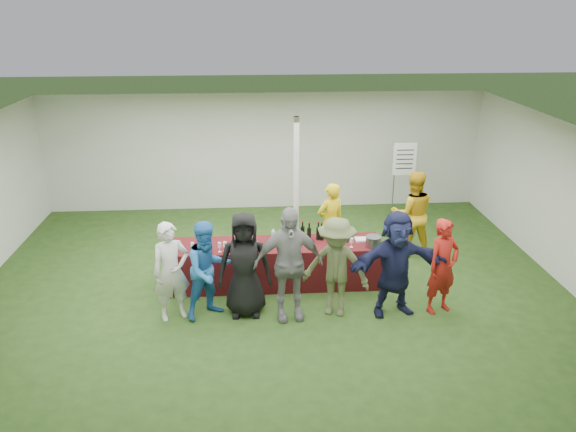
{
  "coord_description": "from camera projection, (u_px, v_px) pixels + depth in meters",
  "views": [
    {
      "loc": [
        -0.34,
        -8.62,
        4.59
      ],
      "look_at": [
        0.27,
        0.08,
        1.25
      ],
      "focal_mm": 35.0,
      "sensor_mm": 36.0,
      "label": 1
    }
  ],
  "objects": [
    {
      "name": "wine_bottles",
      "position": [
        316.0,
        233.0,
        9.64
      ],
      "size": [
        0.84,
        0.14,
        0.32
      ],
      "color": "black",
      "rests_on": "serving_table"
    },
    {
      "name": "customer_3",
      "position": [
        288.0,
        264.0,
        8.42
      ],
      "size": [
        1.1,
        0.56,
        1.81
      ],
      "primitive_type": "imported",
      "rotation": [
        0.0,
        0.0,
        0.11
      ],
      "color": "gray",
      "rests_on": "ground"
    },
    {
      "name": "customer_1",
      "position": [
        208.0,
        270.0,
        8.52
      ],
      "size": [
        0.95,
        0.9,
        1.56
      ],
      "primitive_type": "imported",
      "rotation": [
        0.0,
        0.0,
        0.55
      ],
      "color": "#2669B7",
      "rests_on": "ground"
    },
    {
      "name": "serving_table",
      "position": [
        276.0,
        264.0,
        9.64
      ],
      "size": [
        3.6,
        0.8,
        0.75
      ],
      "primitive_type": "cube",
      "color": "#541114",
      "rests_on": "ground"
    },
    {
      "name": "customer_4",
      "position": [
        336.0,
        267.0,
        8.55
      ],
      "size": [
        1.18,
        0.92,
        1.6
      ],
      "primitive_type": "imported",
      "rotation": [
        0.0,
        0.0,
        -0.36
      ],
      "color": "#525A35",
      "rests_on": "ground"
    },
    {
      "name": "customer_2",
      "position": [
        245.0,
        264.0,
        8.55
      ],
      "size": [
        0.83,
        0.54,
        1.68
      ],
      "primitive_type": "imported",
      "rotation": [
        0.0,
        0.0,
        -0.01
      ],
      "color": "black",
      "rests_on": "ground"
    },
    {
      "name": "ground",
      "position": [
        273.0,
        286.0,
        9.69
      ],
      "size": [
        60.0,
        60.0,
        0.0
      ],
      "primitive_type": "plane",
      "color": "#284719",
      "rests_on": "ground"
    },
    {
      "name": "bar_towel",
      "position": [
        362.0,
        239.0,
        9.64
      ],
      "size": [
        0.25,
        0.18,
        0.03
      ],
      "primitive_type": "cube",
      "color": "white",
      "rests_on": "serving_table"
    },
    {
      "name": "dump_bucket",
      "position": [
        373.0,
        241.0,
        9.37
      ],
      "size": [
        0.26,
        0.26,
        0.18
      ],
      "primitive_type": "cylinder",
      "color": "slate",
      "rests_on": "serving_table"
    },
    {
      "name": "wine_glasses",
      "position": [
        245.0,
        245.0,
        9.2
      ],
      "size": [
        2.69,
        0.11,
        0.16
      ],
      "color": "silver",
      "rests_on": "serving_table"
    },
    {
      "name": "customer_5",
      "position": [
        396.0,
        264.0,
        8.56
      ],
      "size": [
        1.63,
        0.75,
        1.69
      ],
      "primitive_type": "imported",
      "rotation": [
        0.0,
        0.0,
        0.16
      ],
      "color": "#181C3E",
      "rests_on": "ground"
    },
    {
      "name": "staff_back",
      "position": [
        412.0,
        214.0,
        10.62
      ],
      "size": [
        0.84,
        0.67,
        1.67
      ],
      "primitive_type": "imported",
      "rotation": [
        0.0,
        0.0,
        3.09
      ],
      "color": "gold",
      "rests_on": "ground"
    },
    {
      "name": "customer_6",
      "position": [
        443.0,
        266.0,
        8.65
      ],
      "size": [
        0.66,
        0.56,
        1.54
      ],
      "primitive_type": "imported",
      "rotation": [
        0.0,
        0.0,
        0.41
      ],
      "color": "#A51A14",
      "rests_on": "ground"
    },
    {
      "name": "water_bottle",
      "position": [
        273.0,
        236.0,
        9.54
      ],
      "size": [
        0.07,
        0.07,
        0.23
      ],
      "color": "silver",
      "rests_on": "serving_table"
    },
    {
      "name": "customer_0",
      "position": [
        171.0,
        272.0,
        8.45
      ],
      "size": [
        0.67,
        0.58,
        1.57
      ],
      "primitive_type": "imported",
      "rotation": [
        0.0,
        0.0,
        0.42
      ],
      "color": "silver",
      "rests_on": "ground"
    },
    {
      "name": "tent",
      "position": [
        296.0,
        189.0,
        10.36
      ],
      "size": [
        10.0,
        10.0,
        10.0
      ],
      "color": "white",
      "rests_on": "ground"
    },
    {
      "name": "staff_pourer",
      "position": [
        330.0,
        222.0,
        10.39
      ],
      "size": [
        0.66,
        0.56,
        1.52
      ],
      "primitive_type": "imported",
      "rotation": [
        0.0,
        0.0,
        3.56
      ],
      "color": "#D9C210",
      "rests_on": "ground"
    },
    {
      "name": "wine_list_sign",
      "position": [
        404.0,
        165.0,
        12.01
      ],
      "size": [
        0.5,
        0.03,
        1.8
      ],
      "color": "slate",
      "rests_on": "ground"
    }
  ]
}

